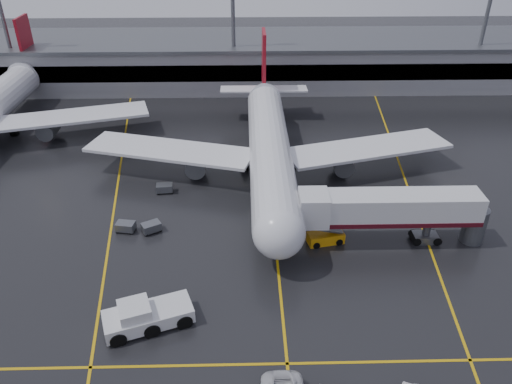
{
  "coord_description": "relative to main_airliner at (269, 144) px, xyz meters",
  "views": [
    {
      "loc": [
        -3.11,
        -48.97,
        31.87
      ],
      "look_at": [
        -2.0,
        -2.0,
        4.0
      ],
      "focal_mm": 35.04,
      "sensor_mm": 36.0,
      "label": 1
    }
  ],
  "objects": [
    {
      "name": "ground",
      "position": [
        0.0,
        -9.7,
        -4.21
      ],
      "size": [
        220.0,
        220.0,
        0.0
      ],
      "primitive_type": "plane",
      "color": "black",
      "rests_on": "ground"
    },
    {
      "name": "apron_line_centre",
      "position": [
        0.0,
        -9.7,
        -4.2
      ],
      "size": [
        0.25,
        90.0,
        0.02
      ],
      "primitive_type": "cube",
      "color": "gold",
      "rests_on": "ground"
    },
    {
      "name": "apron_line_stop",
      "position": [
        0.0,
        -31.7,
        -4.2
      ],
      "size": [
        60.0,
        0.25,
        0.02
      ],
      "primitive_type": "cube",
      "color": "gold",
      "rests_on": "ground"
    },
    {
      "name": "apron_line_left",
      "position": [
        -20.0,
        0.3,
        -4.2
      ],
      "size": [
        9.99,
        69.35,
        0.02
      ],
      "primitive_type": "cube",
      "rotation": [
        0.0,
        0.0,
        0.14
      ],
      "color": "gold",
      "rests_on": "ground"
    },
    {
      "name": "apron_line_right",
      "position": [
        18.0,
        0.3,
        -4.2
      ],
      "size": [
        7.57,
        69.64,
        0.02
      ],
      "primitive_type": "cube",
      "rotation": [
        0.0,
        0.0,
        -0.1
      ],
      "color": "gold",
      "rests_on": "ground"
    },
    {
      "name": "terminal",
      "position": [
        0.0,
        38.23,
        0.11
      ],
      "size": [
        122.0,
        19.0,
        8.6
      ],
      "color": "gray",
      "rests_on": "ground"
    },
    {
      "name": "light_mast_left",
      "position": [
        -45.0,
        32.3,
        10.27
      ],
      "size": [
        3.0,
        1.2,
        25.45
      ],
      "color": "#595B60",
      "rests_on": "ground"
    },
    {
      "name": "light_mast_mid",
      "position": [
        -5.0,
        32.3,
        10.27
      ],
      "size": [
        3.0,
        1.2,
        25.45
      ],
      "color": "#595B60",
      "rests_on": "ground"
    },
    {
      "name": "light_mast_right",
      "position": [
        40.0,
        32.3,
        10.27
      ],
      "size": [
        3.0,
        1.2,
        25.45
      ],
      "color": "#595B60",
      "rests_on": "ground"
    },
    {
      "name": "main_airliner",
      "position": [
        0.0,
        0.0,
        0.0
      ],
      "size": [
        48.8,
        45.6,
        14.1
      ],
      "color": "silver",
      "rests_on": "ground"
    },
    {
      "name": "jet_bridge",
      "position": [
        11.87,
        -15.7,
        -0.28
      ],
      "size": [
        19.9,
        3.4,
        6.05
      ],
      "color": "silver",
      "rests_on": "ground"
    },
    {
      "name": "pushback_tractor",
      "position": [
        -11.78,
        -27.29,
        -3.15
      ],
      "size": [
        8.05,
        5.36,
        2.67
      ],
      "color": "silver",
      "rests_on": "ground"
    },
    {
      "name": "belt_loader",
      "position": [
        5.33,
        -15.65,
        -3.61
      ],
      "size": [
        4.08,
        2.45,
        2.42
      ],
      "color": "orange",
      "rests_on": "ground"
    },
    {
      "name": "baggage_cart_a",
      "position": [
        -13.55,
        -13.26,
        -3.58
      ],
      "size": [
        2.38,
        2.12,
        1.12
      ],
      "color": "#595B60",
      "rests_on": "ground"
    },
    {
      "name": "baggage_cart_b",
      "position": [
        -16.38,
        -13.09,
        -3.58
      ],
      "size": [
        2.19,
        1.62,
        1.12
      ],
      "color": "#595B60",
      "rests_on": "ground"
    },
    {
      "name": "baggage_cart_c",
      "position": [
        -13.23,
        -4.73,
        -3.58
      ],
      "size": [
        2.1,
        1.46,
        1.12
      ],
      "color": "#595B60",
      "rests_on": "ground"
    }
  ]
}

